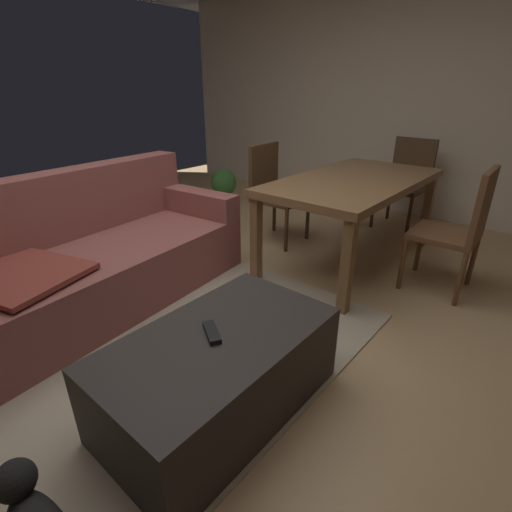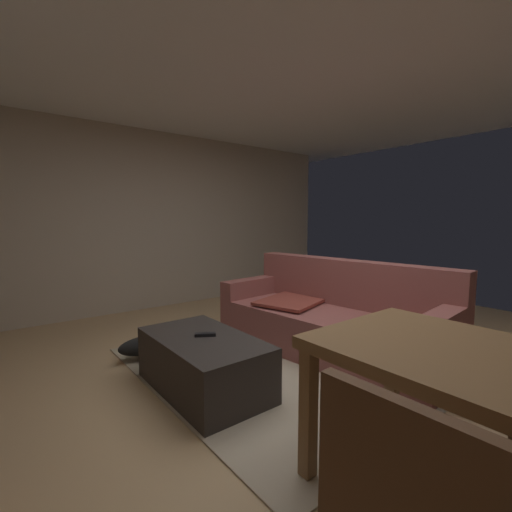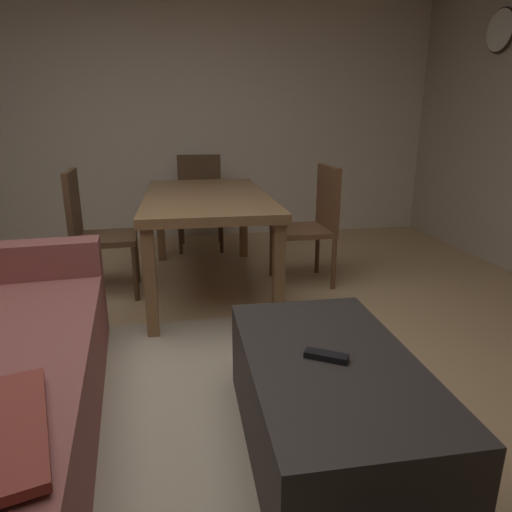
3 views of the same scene
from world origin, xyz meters
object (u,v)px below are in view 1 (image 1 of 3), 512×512
object	(u,v)px
couch	(82,264)
dining_chair_south	(460,225)
ottoman_coffee_table	(219,373)
potted_plant	(224,185)
tv_remote	(212,332)
dining_chair_east	(407,178)
dining_table	(354,187)
dining_chair_north	(273,188)

from	to	relation	value
couch	dining_chair_south	distance (m)	2.67
couch	dining_chair_south	size ratio (longest dim) A/B	2.52
ottoman_coffee_table	couch	bearing A→B (deg)	86.89
potted_plant	ottoman_coffee_table	bearing A→B (deg)	-135.87
ottoman_coffee_table	potted_plant	distance (m)	3.46
ottoman_coffee_table	dining_chair_south	size ratio (longest dim) A/B	1.17
tv_remote	potted_plant	bearing A→B (deg)	74.62
tv_remote	dining_chair_south	world-z (taller)	dining_chair_south
ottoman_coffee_table	dining_chair_east	distance (m)	3.21
ottoman_coffee_table	tv_remote	world-z (taller)	tv_remote
dining_table	dining_chair_north	xyz separation A→B (m)	(-0.01, 0.84, -0.14)
couch	dining_chair_north	xyz separation A→B (m)	(1.85, -0.22, 0.21)
ottoman_coffee_table	dining_table	size ratio (longest dim) A/B	0.64
dining_chair_south	potted_plant	world-z (taller)	dining_chair_south
ottoman_coffee_table	potted_plant	size ratio (longest dim) A/B	2.36
ottoman_coffee_table	dining_chair_south	bearing A→B (deg)	-14.50
tv_remote	dining_chair_east	world-z (taller)	dining_chair_east
couch	dining_table	size ratio (longest dim) A/B	1.37
dining_table	dining_chair_south	xyz separation A→B (m)	(0.00, -0.84, -0.14)
tv_remote	dining_chair_east	bearing A→B (deg)	36.51
couch	dining_chair_south	world-z (taller)	dining_chair_south
couch	tv_remote	distance (m)	1.39
dining_table	tv_remote	bearing A→B (deg)	-170.71
dining_chair_north	potted_plant	size ratio (longest dim) A/B	2.01
dining_chair_east	dining_chair_north	bearing A→B (deg)	146.08
dining_chair_east	tv_remote	bearing A→B (deg)	-174.40
dining_table	potted_plant	distance (m)	2.18
ottoman_coffee_table	dining_chair_north	size ratio (longest dim) A/B	1.17
couch	ottoman_coffee_table	distance (m)	1.41
dining_chair_north	dining_chair_east	world-z (taller)	same
dining_chair_east	potted_plant	distance (m)	2.20
couch	tv_remote	bearing A→B (deg)	-93.65
couch	potted_plant	bearing A→B (deg)	22.66
dining_chair_north	couch	bearing A→B (deg)	173.13
ottoman_coffee_table	dining_chair_south	world-z (taller)	dining_chair_south
couch	dining_table	distance (m)	2.16
couch	ottoman_coffee_table	bearing A→B (deg)	-93.11
dining_table	dining_chair_north	world-z (taller)	dining_chair_north
potted_plant	dining_chair_south	bearing A→B (deg)	-100.73
ottoman_coffee_table	dining_chair_north	world-z (taller)	dining_chair_north
dining_chair_north	potted_plant	distance (m)	1.37
tv_remote	dining_chair_east	xyz separation A→B (m)	(3.19, 0.31, 0.09)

